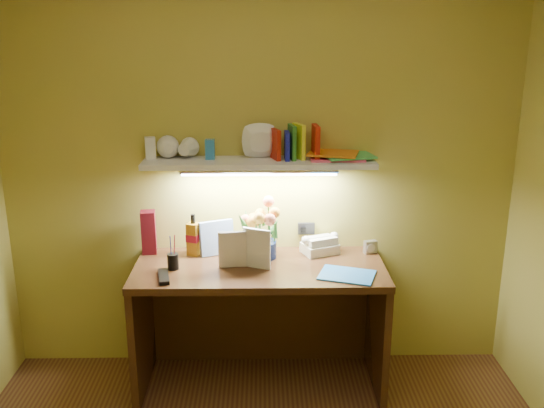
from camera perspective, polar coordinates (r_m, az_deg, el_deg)
The scene contains 13 objects.
desk at distance 3.56m, azimuth -1.14°, elevation -11.42°, with size 1.40×0.60×0.75m, color #3B1D10.
flower_bouquet at distance 3.47m, azimuth -1.15°, elevation -2.39°, with size 0.21×0.21×0.34m, color #09163A, non-canonical shape.
telephone at distance 3.57m, azimuth 4.53°, elevation -3.73°, with size 0.20×0.15×0.12m, color white, non-canonical shape.
desk_clock at distance 3.62m, azimuth 9.24°, elevation -4.00°, with size 0.08×0.04×0.08m, color #BBBBC1.
whisky_bottle at distance 3.55m, azimuth -7.39°, elevation -2.88°, with size 0.07×0.07×0.25m, color #A26B13, non-canonical shape.
whisky_box at distance 3.61m, azimuth -11.53°, elevation -2.62°, with size 0.08×0.08×0.26m, color #5A0D16.
pen_cup at distance 3.37m, azimuth -9.33°, elevation -4.87°, with size 0.06×0.06×0.15m, color black.
art_card at distance 3.55m, azimuth -5.23°, elevation -3.17°, with size 0.20×0.04×0.20m, color silver, non-canonical shape.
tv_remote at distance 3.28m, azimuth -10.16°, elevation -6.74°, with size 0.05×0.19×0.02m, color black.
blue_folder at distance 3.29m, azimuth 7.07°, elevation -6.65°, with size 0.29×0.21×0.01m, color #2A7ED2.
desk_book_a at distance 3.35m, azimuth -5.08°, elevation -4.34°, with size 0.16×0.02×0.21m, color silver.
desk_book_b at distance 3.37m, azimuth -2.75°, elevation -4.00°, with size 0.17×0.02×0.23m, color white.
wall_shelf at distance 3.40m, azimuth -1.37°, elevation 4.49°, with size 1.31×0.28×0.23m.
Camera 1 is at (0.02, -1.94, 2.05)m, focal length 40.00 mm.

